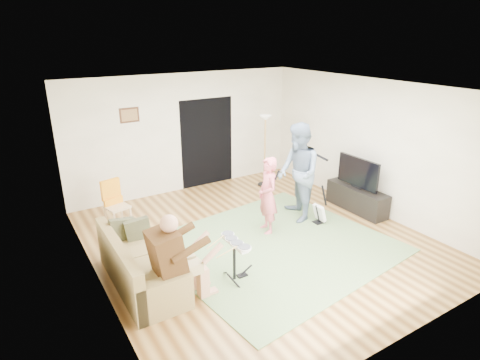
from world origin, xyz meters
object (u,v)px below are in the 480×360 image
guitarist (298,173)px  guitar_spare (320,213)px  dining_chair (117,211)px  torchiere_lamp (265,138)px  singer (268,196)px  drum_kit (234,262)px  television (358,172)px  tv_cabinet (357,199)px  sofa (137,269)px

guitarist → guitar_spare: bearing=50.9°
dining_chair → torchiere_lamp: bearing=-9.0°
guitarist → torchiere_lamp: size_ratio=1.13×
singer → torchiere_lamp: bearing=159.6°
drum_kit → television: television is taller
tv_cabinet → singer: bearing=174.9°
singer → guitarist: size_ratio=0.75×
guitarist → torchiere_lamp: bearing=-175.8°
tv_cabinet → sofa: bearing=-177.8°
sofa → torchiere_lamp: bearing=31.2°
sofa → drum_kit: 1.44m
singer → torchiere_lamp: torchiere_lamp is taller
torchiere_lamp → dining_chair: size_ratio=1.85×
sofa → guitar_spare: guitar_spare is taller
guitarist → television: bearing=94.9°
sofa → dining_chair: bearing=81.8°
guitar_spare → dining_chair: (-3.40, 1.94, 0.11)m
television → tv_cabinet: bearing=0.0°
dining_chair → tv_cabinet: dining_chair is taller
sofa → singer: size_ratio=1.32×
torchiere_lamp → singer: bearing=-123.7°
guitarist → tv_cabinet: (1.35, -0.35, -0.72)m
dining_chair → television: television is taller
singer → guitar_spare: 1.21m
guitarist → torchiere_lamp: guitarist is taller
sofa → singer: singer is taller
singer → guitar_spare: bearing=89.5°
sofa → torchiere_lamp: size_ratio=1.12×
dining_chair → tv_cabinet: (4.49, -1.87, -0.08)m
guitarist → dining_chair: guitarist is taller
torchiere_lamp → tv_cabinet: (0.82, -2.22, -0.93)m
drum_kit → singer: 1.74m
singer → tv_cabinet: 2.23m
singer → guitar_spare: singer is taller
guitar_spare → dining_chair: size_ratio=0.85×
torchiere_lamp → dining_chair: torchiere_lamp is taller
guitarist → torchiere_lamp: 1.95m
dining_chair → television: size_ratio=0.91×
sofa → torchiere_lamp: 4.73m
singer → tv_cabinet: bearing=98.2°
drum_kit → singer: bearing=37.7°
sofa → singer: bearing=8.3°
drum_kit → torchiere_lamp: 4.16m
sofa → guitar_spare: bearing=1.8°
television → dining_chair: bearing=157.1°
drum_kit → tv_cabinet: 3.60m
drum_kit → guitarist: 2.55m
television → singer: bearing=174.7°
singer → dining_chair: 2.89m
tv_cabinet → drum_kit: bearing=-166.6°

